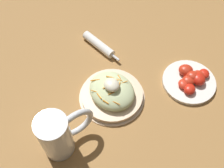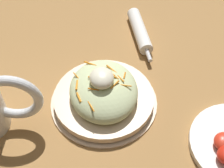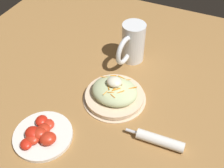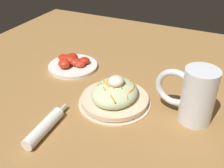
{
  "view_description": "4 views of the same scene",
  "coord_description": "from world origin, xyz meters",
  "px_view_note": "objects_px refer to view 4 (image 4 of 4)",
  "views": [
    {
      "loc": [
        -0.34,
        0.34,
        0.78
      ],
      "look_at": [
        0.01,
        0.02,
        0.08
      ],
      "focal_mm": 43.61,
      "sensor_mm": 36.0,
      "label": 1
    },
    {
      "loc": [
        -0.38,
        0.06,
        0.52
      ],
      "look_at": [
        0.01,
        0.0,
        0.06
      ],
      "focal_mm": 50.44,
      "sensor_mm": 36.0,
      "label": 2
    },
    {
      "loc": [
        0.27,
        -0.57,
        0.72
      ],
      "look_at": [
        0.0,
        0.02,
        0.07
      ],
      "focal_mm": 44.42,
      "sensor_mm": 36.0,
      "label": 3
    },
    {
      "loc": [
        0.61,
        0.3,
        0.48
      ],
      "look_at": [
        -0.0,
        0.0,
        0.06
      ],
      "focal_mm": 43.03,
      "sensor_mm": 36.0,
      "label": 4
    }
  ],
  "objects_px": {
    "salad_plate": "(115,95)",
    "beer_mug": "(195,98)",
    "tomato_plate": "(72,63)",
    "napkin_roll": "(44,127)"
  },
  "relations": [
    {
      "from": "salad_plate",
      "to": "tomato_plate",
      "type": "bearing_deg",
      "value": -120.0
    },
    {
      "from": "napkin_roll",
      "to": "salad_plate",
      "type": "bearing_deg",
      "value": 150.33
    },
    {
      "from": "tomato_plate",
      "to": "beer_mug",
      "type": "bearing_deg",
      "value": 76.34
    },
    {
      "from": "beer_mug",
      "to": "napkin_roll",
      "type": "distance_m",
      "value": 0.41
    },
    {
      "from": "beer_mug",
      "to": "tomato_plate",
      "type": "height_order",
      "value": "beer_mug"
    },
    {
      "from": "beer_mug",
      "to": "tomato_plate",
      "type": "bearing_deg",
      "value": -103.66
    },
    {
      "from": "salad_plate",
      "to": "tomato_plate",
      "type": "height_order",
      "value": "salad_plate"
    },
    {
      "from": "salad_plate",
      "to": "beer_mug",
      "type": "height_order",
      "value": "beer_mug"
    },
    {
      "from": "salad_plate",
      "to": "napkin_roll",
      "type": "height_order",
      "value": "salad_plate"
    },
    {
      "from": "tomato_plate",
      "to": "salad_plate",
      "type": "bearing_deg",
      "value": 60.0
    }
  ]
}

